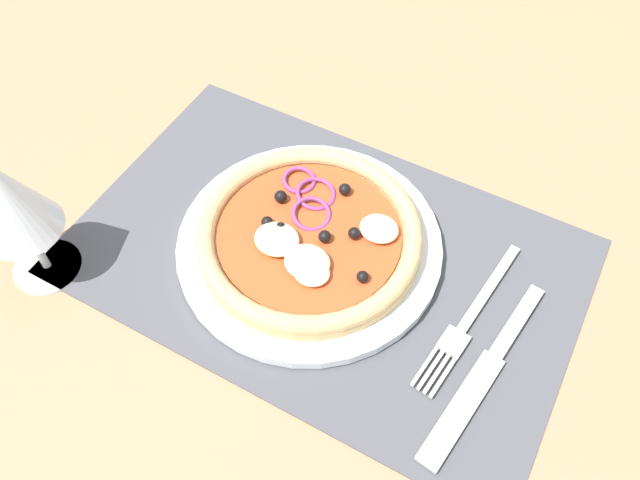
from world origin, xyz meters
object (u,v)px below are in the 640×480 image
object	(u,v)px
plate	(312,241)
pizza	(312,232)
fork	(466,323)
wine_glass	(7,200)
knife	(485,372)

from	to	relation	value
plate	pizza	world-z (taller)	pizza
fork	wine_glass	xyz separation A→B (cm)	(37.40, 13.29, 9.52)
knife	wine_glass	size ratio (longest dim) A/B	1.34
plate	knife	size ratio (longest dim) A/B	1.27
plate	pizza	bearing A→B (deg)	127.91
plate	wine_glass	world-z (taller)	wine_glass
plate	pizza	distance (cm)	1.67
plate	fork	world-z (taller)	plate
fork	plate	bearing A→B (deg)	-86.59
plate	knife	xyz separation A→B (cm)	(-19.51, 4.71, -0.30)
knife	wine_glass	world-z (taller)	wine_glass
pizza	wine_glass	bearing A→B (deg)	34.02
plate	pizza	size ratio (longest dim) A/B	1.19
pizza	wine_glass	world-z (taller)	wine_glass
plate	pizza	xyz separation A→B (cm)	(-0.04, 0.06, 1.67)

